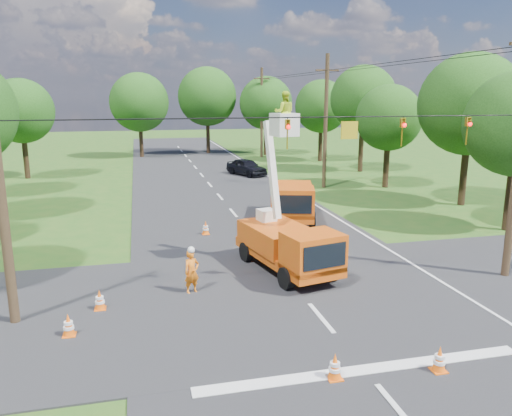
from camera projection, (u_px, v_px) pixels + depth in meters
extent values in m
plane|color=#255419|center=(220.00, 197.00, 34.99)|extent=(140.00, 140.00, 0.00)
cube|color=black|center=(220.00, 197.00, 34.99)|extent=(12.00, 100.00, 0.06)
cube|color=black|center=(301.00, 295.00, 17.91)|extent=(56.00, 10.00, 0.07)
cube|color=silver|center=(365.00, 371.00, 12.98)|extent=(9.00, 0.45, 0.02)
cube|color=silver|center=(296.00, 194.00, 36.25)|extent=(0.12, 90.00, 0.02)
cube|color=#CE470E|center=(286.00, 255.00, 20.27)|extent=(3.20, 5.88, 0.42)
cube|color=#CE470E|center=(313.00, 252.00, 18.36)|extent=(2.33, 1.98, 1.39)
cube|color=black|center=(325.00, 256.00, 17.65)|extent=(1.73, 0.44, 0.88)
cube|color=#CE470E|center=(277.00, 237.00, 20.79)|extent=(2.87, 3.82, 0.93)
cylinder|color=black|center=(286.00, 278.00, 18.36)|extent=(0.47, 0.90, 0.85)
cylinder|color=black|center=(330.00, 270.00, 19.19)|extent=(0.47, 0.90, 0.85)
cylinder|color=black|center=(246.00, 252.00, 21.45)|extent=(0.47, 0.90, 0.85)
cylinder|color=black|center=(286.00, 246.00, 22.28)|extent=(0.47, 0.90, 0.85)
cube|color=silver|center=(266.00, 215.00, 21.53)|extent=(0.83, 0.83, 0.51)
cube|color=silver|center=(272.00, 170.00, 20.63)|extent=(0.52, 1.27, 4.02)
cube|color=silver|center=(284.00, 125.00, 19.35)|extent=(1.05, 1.05, 0.88)
imported|color=#C6E526|center=(284.00, 112.00, 19.25)|extent=(0.87, 0.73, 1.60)
cube|color=#CE470E|center=(292.00, 207.00, 28.58)|extent=(3.83, 6.43, 0.45)
cube|color=#CE470E|center=(293.00, 202.00, 26.29)|extent=(2.61, 2.27, 1.51)
cube|color=black|center=(293.00, 204.00, 25.45)|extent=(1.86, 0.60, 0.96)
cube|color=#CE470E|center=(292.00, 194.00, 29.22)|extent=(3.32, 4.25, 1.01)
cylinder|color=black|center=(273.00, 220.00, 26.82)|extent=(0.57, 0.98, 0.93)
cylinder|color=black|center=(312.00, 220.00, 26.72)|extent=(0.57, 0.98, 0.93)
cylinder|color=black|center=(274.00, 204.00, 30.56)|extent=(0.57, 0.98, 0.93)
cylinder|color=black|center=(308.00, 205.00, 30.45)|extent=(0.57, 0.98, 0.93)
imported|color=orange|center=(192.00, 272.00, 17.92)|extent=(0.69, 0.59, 1.61)
imported|color=black|center=(246.00, 167.00, 44.41)|extent=(3.43, 4.71, 1.49)
cone|color=#FF610D|center=(335.00, 366.00, 12.52)|extent=(0.36, 0.36, 0.70)
cube|color=#FF610D|center=(334.00, 378.00, 12.59)|extent=(0.38, 0.38, 0.04)
cylinder|color=white|center=(335.00, 364.00, 12.50)|extent=(0.26, 0.26, 0.09)
cylinder|color=white|center=(335.00, 369.00, 12.54)|extent=(0.31, 0.31, 0.09)
cone|color=#FF610D|center=(439.00, 359.00, 12.86)|extent=(0.36, 0.36, 0.70)
cube|color=#FF610D|center=(438.00, 371.00, 12.94)|extent=(0.38, 0.38, 0.04)
cylinder|color=white|center=(440.00, 357.00, 12.85)|extent=(0.26, 0.26, 0.09)
cylinder|color=white|center=(439.00, 362.00, 12.88)|extent=(0.31, 0.31, 0.09)
cone|color=#FF610D|center=(283.00, 239.00, 23.56)|extent=(0.36, 0.36, 0.70)
cube|color=#FF610D|center=(283.00, 246.00, 23.64)|extent=(0.38, 0.38, 0.04)
cylinder|color=white|center=(283.00, 238.00, 23.55)|extent=(0.26, 0.26, 0.09)
cylinder|color=white|center=(283.00, 241.00, 23.58)|extent=(0.31, 0.31, 0.09)
cone|color=#FF610D|center=(287.00, 224.00, 26.24)|extent=(0.36, 0.36, 0.70)
cube|color=#FF610D|center=(287.00, 230.00, 26.32)|extent=(0.38, 0.38, 0.04)
cylinder|color=white|center=(287.00, 223.00, 26.23)|extent=(0.26, 0.26, 0.09)
cylinder|color=white|center=(287.00, 226.00, 26.26)|extent=(0.31, 0.31, 0.09)
cone|color=#FF610D|center=(100.00, 299.00, 16.59)|extent=(0.36, 0.36, 0.70)
cube|color=#FF610D|center=(100.00, 309.00, 16.67)|extent=(0.38, 0.38, 0.04)
cylinder|color=white|center=(100.00, 298.00, 16.58)|extent=(0.26, 0.26, 0.09)
cylinder|color=white|center=(100.00, 302.00, 16.61)|extent=(0.31, 0.31, 0.09)
cone|color=#FF610D|center=(68.00, 325.00, 14.76)|extent=(0.36, 0.36, 0.70)
cube|color=#FF610D|center=(69.00, 335.00, 14.84)|extent=(0.38, 0.38, 0.04)
cylinder|color=white|center=(68.00, 323.00, 14.75)|extent=(0.26, 0.26, 0.09)
cylinder|color=white|center=(69.00, 327.00, 14.78)|extent=(0.31, 0.31, 0.09)
cone|color=#FF610D|center=(296.00, 198.00, 32.91)|extent=(0.36, 0.36, 0.70)
cube|color=#FF610D|center=(296.00, 203.00, 32.99)|extent=(0.38, 0.38, 0.04)
cylinder|color=white|center=(296.00, 197.00, 32.90)|extent=(0.26, 0.26, 0.09)
cylinder|color=white|center=(296.00, 199.00, 32.93)|extent=(0.31, 0.31, 0.09)
cone|color=#FF610D|center=(206.00, 228.00, 25.55)|extent=(0.36, 0.36, 0.70)
cube|color=#FF610D|center=(206.00, 234.00, 25.63)|extent=(0.38, 0.38, 0.04)
cylinder|color=white|center=(206.00, 226.00, 25.54)|extent=(0.26, 0.26, 0.09)
cylinder|color=white|center=(206.00, 229.00, 25.57)|extent=(0.31, 0.31, 0.09)
cylinder|color=#4C3823|center=(326.00, 122.00, 37.69)|extent=(0.30, 0.30, 10.00)
cube|color=#4C3823|center=(327.00, 70.00, 36.85)|extent=(1.80, 0.12, 0.12)
cylinder|color=#4C3823|center=(262.00, 113.00, 56.66)|extent=(0.30, 0.30, 10.00)
cube|color=#4C3823|center=(262.00, 79.00, 55.82)|extent=(1.80, 0.12, 0.12)
cylinder|color=black|center=(291.00, 117.00, 16.40)|extent=(18.00, 0.04, 0.04)
cube|color=#B19815|center=(349.00, 130.00, 16.97)|extent=(0.60, 0.05, 0.60)
imported|color=#B19815|center=(287.00, 134.00, 16.50)|extent=(0.16, 0.20, 1.00)
sphere|color=#FF0C0C|center=(289.00, 127.00, 16.33)|extent=(0.14, 0.14, 0.14)
imported|color=#B19815|center=(402.00, 132.00, 17.45)|extent=(0.16, 0.20, 1.00)
sphere|color=#FF0C0C|center=(405.00, 125.00, 17.28)|extent=(0.14, 0.14, 0.14)
imported|color=#B19815|center=(467.00, 131.00, 18.03)|extent=(0.16, 0.20, 1.00)
sphere|color=#FF0C0C|center=(470.00, 124.00, 17.86)|extent=(0.14, 0.14, 0.14)
cylinder|color=#382616|center=(26.00, 155.00, 42.58)|extent=(0.44, 0.44, 4.05)
sphere|color=#1B4512|center=(21.00, 111.00, 41.77)|extent=(5.40, 5.40, 5.40)
cylinder|color=#382616|center=(510.00, 193.00, 26.21)|extent=(0.44, 0.44, 3.96)
cylinder|color=#382616|center=(464.00, 170.00, 32.17)|extent=(0.44, 0.44, 4.58)
sphere|color=#1B4512|center=(470.00, 104.00, 31.25)|extent=(6.40, 6.40, 6.40)
cylinder|color=#382616|center=(386.00, 163.00, 38.49)|extent=(0.44, 0.44, 3.78)
sphere|color=#1B4512|center=(389.00, 118.00, 37.73)|extent=(5.00, 5.00, 5.00)
cylinder|color=#382616|center=(361.00, 146.00, 46.33)|extent=(0.44, 0.44, 4.75)
sphere|color=#1B4512|center=(363.00, 98.00, 45.37)|extent=(6.00, 6.00, 6.00)
cylinder|color=#382616|center=(320.00, 142.00, 53.76)|extent=(0.44, 0.44, 4.14)
sphere|color=#1B4512|center=(321.00, 106.00, 52.93)|extent=(5.60, 5.60, 5.60)
cylinder|color=#382616|center=(141.00, 138.00, 57.09)|extent=(0.44, 0.44, 4.40)
sphere|color=#1B4512|center=(139.00, 102.00, 56.20)|extent=(6.60, 6.60, 6.60)
cylinder|color=#382616|center=(208.00, 133.00, 60.74)|extent=(0.44, 0.44, 4.84)
sphere|color=#1B4512|center=(207.00, 97.00, 59.76)|extent=(7.00, 7.00, 7.00)
cylinder|color=#382616|center=(266.00, 137.00, 59.42)|extent=(0.44, 0.44, 4.31)
sphere|color=#1B4512|center=(266.00, 103.00, 58.55)|extent=(6.20, 6.20, 6.20)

